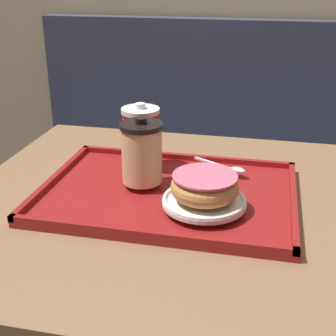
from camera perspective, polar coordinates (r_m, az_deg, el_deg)
booth_bench at (r=1.90m, az=7.87°, el=-3.94°), size 1.61×0.44×1.00m
cafe_table at (r=1.04m, az=-0.05°, el=-12.96°), size 0.85×0.80×0.75m
serving_tray at (r=0.95m, az=-0.00°, el=-3.15°), size 0.50×0.36×0.02m
coffee_cup_front at (r=0.94m, az=-3.21°, el=1.92°), size 0.09×0.09×0.14m
coffee_cup_rear at (r=1.03m, az=-3.32°, el=3.98°), size 0.08×0.08×0.14m
plate_with_chocolate_donut at (r=0.87m, az=4.42°, el=-3.99°), size 0.16×0.16×0.01m
donut_chocolate_glazed at (r=0.86m, az=4.48°, el=-2.23°), size 0.13×0.13×0.04m
spoon at (r=1.02m, az=7.69°, el=-0.01°), size 0.12×0.08×0.01m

